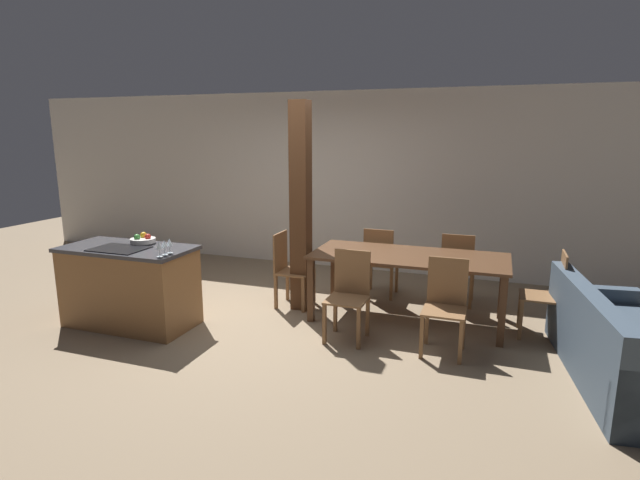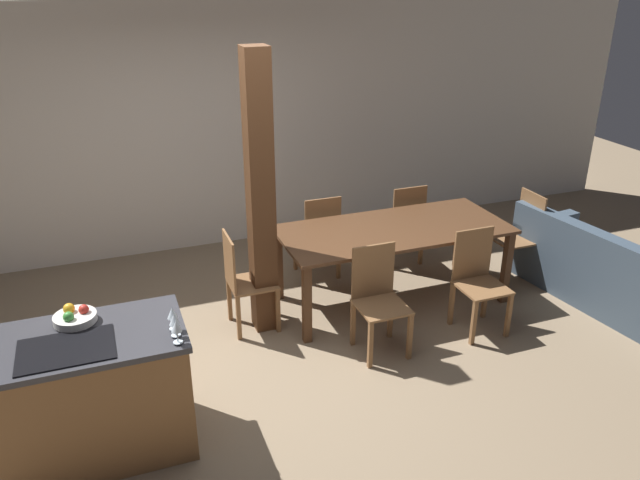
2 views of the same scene
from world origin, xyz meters
name	(u,v)px [view 1 (image 1 of 2)]	position (x,y,z in m)	size (l,w,h in m)	color
ground_plane	(264,322)	(0.00, 0.00, 0.00)	(16.00, 16.00, 0.00)	#847056
wall_back	(336,181)	(0.00, 2.61, 1.35)	(11.20, 0.08, 2.70)	silver
kitchen_island	(130,286)	(-1.34, -0.54, 0.44)	(1.43, 0.71, 0.89)	olive
fruit_bowl	(143,240)	(-1.29, -0.35, 0.93)	(0.27, 0.27, 0.11)	silver
wine_glass_near	(159,246)	(-0.70, -0.82, 1.00)	(0.07, 0.07, 0.15)	silver
wine_glass_middle	(164,244)	(-0.70, -0.74, 1.00)	(0.07, 0.07, 0.15)	silver
wine_glass_far	(169,242)	(-0.70, -0.66, 1.00)	(0.07, 0.07, 0.15)	silver
dining_table	(409,262)	(1.49, 0.63, 0.67)	(2.14, 0.95, 0.76)	#51331E
dining_chair_near_left	(349,294)	(1.01, -0.07, 0.47)	(0.40, 0.40, 0.91)	brown
dining_chair_near_right	(445,304)	(1.98, -0.07, 0.47)	(0.40, 0.40, 0.91)	brown
dining_chair_far_left	(380,261)	(1.01, 1.33, 0.47)	(0.40, 0.40, 0.91)	brown
dining_chair_far_right	(457,268)	(1.98, 1.33, 0.47)	(0.40, 0.40, 0.91)	brown
dining_chair_head_end	(289,268)	(0.05, 0.63, 0.47)	(0.40, 0.40, 0.91)	brown
dining_chair_foot_end	(549,293)	(2.94, 0.63, 0.47)	(0.40, 0.40, 0.91)	brown
couch	(620,351)	(3.45, -0.18, 0.27)	(1.09, 2.11, 0.78)	#3D4C5B
timber_post	(301,208)	(0.22, 0.59, 1.22)	(0.21, 0.21, 2.45)	#4C2D19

